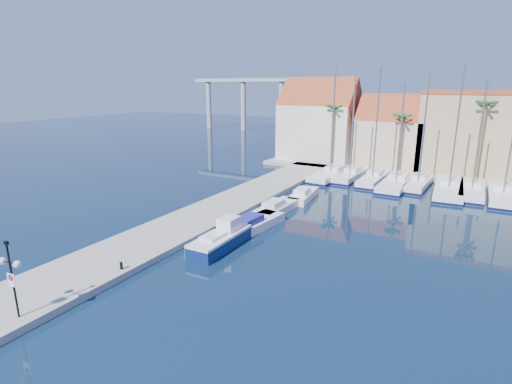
{
  "coord_description": "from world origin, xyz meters",
  "views": [
    {
      "loc": [
        13.73,
        -17.26,
        12.78
      ],
      "look_at": [
        -3.97,
        14.35,
        3.0
      ],
      "focal_mm": 28.0,
      "sensor_mm": 36.0,
      "label": 1
    }
  ],
  "objects": [
    {
      "name": "ground",
      "position": [
        0.0,
        0.0,
        0.0
      ],
      "size": [
        260.0,
        260.0,
        0.0
      ],
      "primitive_type": "plane",
      "color": "black",
      "rests_on": "ground"
    },
    {
      "name": "quay_west",
      "position": [
        -9.0,
        13.5,
        0.25
      ],
      "size": [
        6.0,
        77.0,
        0.5
      ],
      "primitive_type": "cube",
      "color": "gray",
      "rests_on": "ground"
    },
    {
      "name": "shore_north",
      "position": [
        10.0,
        48.0,
        0.25
      ],
      "size": [
        54.0,
        16.0,
        0.5
      ],
      "primitive_type": "cube",
      "color": "gray",
      "rests_on": "ground"
    },
    {
      "name": "lamp_post",
      "position": [
        -7.0,
        -6.79,
        3.42
      ],
      "size": [
        1.51,
        0.53,
        4.45
      ],
      "rotation": [
        0.0,
        0.0,
        0.12
      ],
      "color": "black",
      "rests_on": "quay_west"
    },
    {
      "name": "bollard",
      "position": [
        -6.6,
        0.11,
        0.76
      ],
      "size": [
        0.21,
        0.21,
        0.52
      ],
      "primitive_type": "cylinder",
      "color": "black",
      "rests_on": "quay_west"
    },
    {
      "name": "fishing_boat",
      "position": [
        -3.39,
        7.63,
        0.75
      ],
      "size": [
        2.18,
        6.42,
        2.24
      ],
      "rotation": [
        0.0,
        0.0,
        0.01
      ],
      "color": "navy",
      "rests_on": "ground"
    },
    {
      "name": "motorboat_west_0",
      "position": [
        -3.55,
        7.19,
        0.51
      ],
      "size": [
        1.96,
        5.95,
        1.4
      ],
      "rotation": [
        0.0,
        0.0,
        -0.01
      ],
      "color": "white",
      "rests_on": "ground"
    },
    {
      "name": "motorboat_west_1",
      "position": [
        -3.28,
        12.56,
        0.51
      ],
      "size": [
        3.02,
        7.36,
        1.4
      ],
      "rotation": [
        0.0,
        0.0,
        -0.1
      ],
      "color": "white",
      "rests_on": "ground"
    },
    {
      "name": "motorboat_west_2",
      "position": [
        -3.63,
        18.05,
        0.51
      ],
      "size": [
        2.41,
        6.78,
        1.4
      ],
      "rotation": [
        0.0,
        0.0,
        -0.04
      ],
      "color": "white",
      "rests_on": "ground"
    },
    {
      "name": "motorboat_west_3",
      "position": [
        -3.11,
        23.89,
        0.51
      ],
      "size": [
        2.66,
        6.46,
        1.4
      ],
      "rotation": [
        0.0,
        0.0,
        0.1
      ],
      "color": "white",
      "rests_on": "ground"
    },
    {
      "name": "sailboat_0",
      "position": [
        -3.75,
        36.04,
        0.6
      ],
      "size": [
        3.76,
        11.22,
        14.94
      ],
      "rotation": [
        0.0,
        0.0,
        -0.08
      ],
      "color": "white",
      "rests_on": "ground"
    },
    {
      "name": "sailboat_1",
      "position": [
        -1.25,
        36.54,
        0.62
      ],
      "size": [
        2.79,
        9.29,
        13.8
      ],
      "rotation": [
        0.0,
        0.0,
        -0.04
      ],
      "color": "white",
      "rests_on": "ground"
    },
    {
      "name": "sailboat_2",
      "position": [
        2.03,
        35.87,
        0.64
      ],
      "size": [
        2.62,
        9.22,
        14.74
      ],
      "rotation": [
        0.0,
        0.0,
        -0.02
      ],
      "color": "white",
      "rests_on": "ground"
    },
    {
      "name": "sailboat_3",
      "position": [
        5.17,
        35.31,
        0.57
      ],
      "size": [
        3.25,
        11.41,
        12.77
      ],
      "rotation": [
        0.0,
        0.0,
        -0.02
      ],
      "color": "white",
      "rests_on": "ground"
    },
    {
      "name": "sailboat_4",
      "position": [
        7.71,
        36.06,
        0.64
      ],
      "size": [
        2.78,
        8.87,
        14.23
      ],
      "rotation": [
        0.0,
        0.0,
        -0.05
      ],
      "color": "white",
      "rests_on": "ground"
    },
    {
      "name": "sailboat_5",
      "position": [
        11.28,
        35.26,
        0.58
      ],
      "size": [
        3.79,
        12.16,
        14.92
      ],
      "rotation": [
        0.0,
        0.0,
        0.05
      ],
      "color": "white",
      "rests_on": "ground"
    },
    {
      "name": "sailboat_6",
      "position": [
        13.73,
        35.71,
        0.59
      ],
      "size": [
        2.81,
        10.3,
        13.27
      ],
      "rotation": [
        0.0,
        0.0,
        0.01
      ],
      "color": "white",
      "rests_on": "ground"
    },
    {
      "name": "sailboat_7",
      "position": [
        16.93,
        35.47,
        0.57
      ],
      "size": [
        3.11,
        11.5,
        12.66
      ],
      "rotation": [
        0.0,
        0.0,
        0.01
      ],
      "color": "white",
      "rests_on": "ground"
    },
    {
      "name": "building_0",
      "position": [
        -10.0,
        47.0,
        6.52
      ],
      "size": [
        12.3,
        9.0,
        13.5
      ],
      "color": "beige",
      "rests_on": "shore_north"
    },
    {
      "name": "building_1",
      "position": [
        2.0,
        47.0,
        5.3
      ],
      "size": [
        10.3,
        8.0,
        11.0
      ],
      "color": "#C8B08D",
      "rests_on": "shore_north"
    },
    {
      "name": "building_2",
      "position": [
        13.0,
        48.0,
        6.26
      ],
      "size": [
        14.2,
        10.2,
        11.5
      ],
      "color": "tan",
      "rests_on": "shore_north"
    },
    {
      "name": "palm_0",
      "position": [
        -6.0,
        42.0,
        9.08
      ],
      "size": [
        2.6,
        2.6,
        10.15
      ],
      "color": "brown",
      "rests_on": "shore_north"
    },
    {
      "name": "palm_1",
      "position": [
        4.0,
        42.0,
        8.14
      ],
      "size": [
        2.6,
        2.6,
        9.15
      ],
      "color": "brown",
      "rests_on": "shore_north"
    },
    {
      "name": "palm_2",
      "position": [
        14.0,
        42.0,
        10.02
      ],
      "size": [
        2.6,
        2.6,
        11.15
      ],
      "color": "brown",
      "rests_on": "shore_north"
    },
    {
      "name": "viaduct",
      "position": [
        -39.07,
        82.0,
        10.25
      ],
      "size": [
        48.0,
        2.2,
        14.45
      ],
      "color": "#9E9E99",
      "rests_on": "ground"
    }
  ]
}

